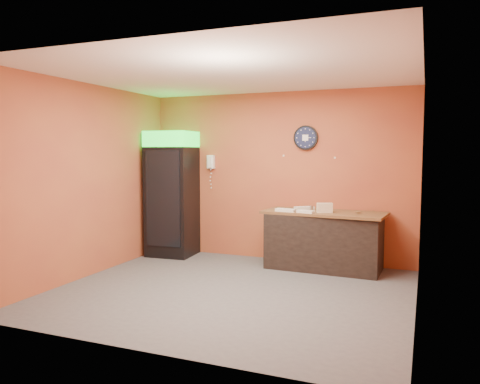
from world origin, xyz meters
The scene contains 15 objects.
floor centered at (0.00, 0.00, 0.00)m, with size 4.50×4.50×0.00m, color #47474C.
back_wall centered at (0.00, 2.00, 1.40)m, with size 4.50×0.02×2.80m, color #AC5930.
left_wall centered at (-2.25, 0.00, 1.40)m, with size 0.02×4.00×2.80m, color #AC5930.
right_wall centered at (2.25, 0.00, 1.40)m, with size 0.02×4.00×2.80m, color #AC5930.
ceiling centered at (0.00, 0.00, 2.80)m, with size 4.50×4.00×0.02m, color white.
beverage_cooler centered at (-1.81, 1.60, 1.06)m, with size 0.81×0.82×2.17m.
prep_counter centered at (0.87, 1.62, 0.43)m, with size 1.71×0.76×0.86m, color black.
wall_clock centered at (0.48, 1.97, 2.04)m, with size 0.40×0.06×0.40m.
wall_phone centered at (-1.21, 1.95, 1.64)m, with size 0.13×0.11×0.23m.
butcher_paper centered at (0.87, 1.62, 0.88)m, with size 1.84×0.80×0.04m, color brown.
sub_roll_stack centered at (0.90, 1.47, 0.97)m, with size 0.25×0.17×0.15m.
wrapped_sandwich_left centered at (0.32, 1.39, 0.92)m, with size 0.31×0.12×0.04m, color silver.
wrapped_sandwich_mid centered at (0.64, 1.35, 0.92)m, with size 0.27×0.11×0.04m, color silver.
wrapped_sandwich_right centered at (0.52, 1.77, 0.92)m, with size 0.31×0.12×0.04m, color silver.
kitchen_tool centered at (0.62, 1.80, 0.93)m, with size 0.06×0.06×0.06m, color silver.
Camera 1 is at (2.31, -5.50, 1.82)m, focal length 35.00 mm.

